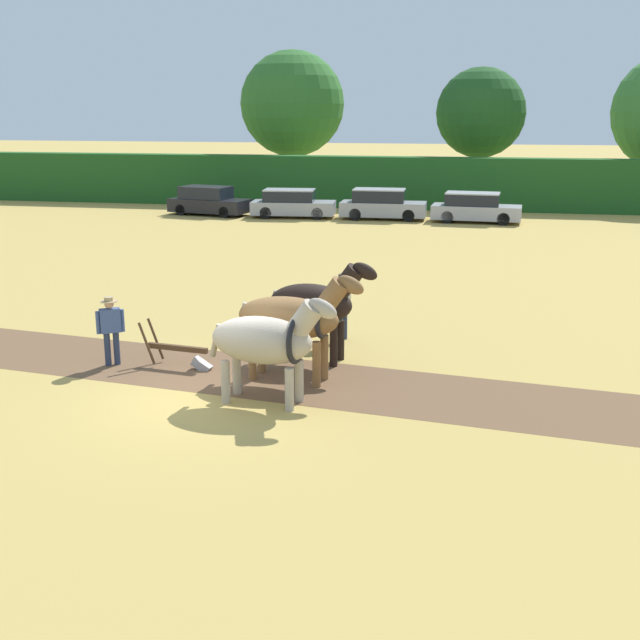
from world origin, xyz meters
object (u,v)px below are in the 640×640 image
tree_left (481,113)px  parked_car_left (292,204)px  parked_car_center_left (382,205)px  parked_car_center (475,208)px  tree_far_left (292,104)px  draft_horse_trail_left (316,303)px  parked_car_far_left (209,201)px  farmer_beside_team (342,302)px  plow (183,354)px  draft_horse_lead_right (293,318)px  farmer_at_plow (111,326)px  draft_horse_lead_left (267,340)px

tree_left → parked_car_left: size_ratio=1.78×
tree_left → parked_car_center_left: 11.78m
parked_car_center → tree_far_left: bearing=140.8°
parked_car_center_left → parked_car_left: bearing=-178.4°
tree_far_left → draft_horse_trail_left: 37.02m
parked_car_far_left → draft_horse_trail_left: bearing=-54.4°
farmer_beside_team → parked_car_far_left: farmer_beside_team is taller
plow → parked_car_center_left: 25.82m
draft_horse_lead_right → parked_car_far_left: bearing=120.1°
tree_far_left → farmer_beside_team: 35.39m
parked_car_center_left → plow: bearing=-94.2°
tree_left → draft_horse_trail_left: (-3.49, -34.37, -4.02)m
parked_car_center → farmer_beside_team: bearing=-94.2°
tree_far_left → parked_car_left: tree_far_left is taller
plow → parked_car_center: size_ratio=0.38×
farmer_at_plow → parked_car_center_left: farmer_at_plow is taller
farmer_at_plow → parked_car_center_left: bearing=140.4°
draft_horse_trail_left → farmer_at_plow: draft_horse_trail_left is taller
draft_horse_trail_left → parked_car_center: bearing=89.7°
parked_car_left → parked_car_center: size_ratio=0.99×
parked_car_center → parked_car_left: bearing=-176.7°
draft_horse_lead_left → farmer_beside_team: draft_horse_lead_left is taller
parked_car_far_left → parked_car_left: size_ratio=1.02×
parked_car_center → draft_horse_lead_right: bearing=-94.4°
tree_left → farmer_beside_team: tree_left is taller
draft_horse_lead_left → draft_horse_lead_right: 1.45m
parked_car_far_left → parked_car_center: (14.39, -0.25, -0.01)m
plow → parked_car_far_left: bearing=115.2°
draft_horse_lead_right → parked_car_left: size_ratio=0.64×
farmer_at_plow → farmer_beside_team: bearing=89.4°
tree_left → draft_horse_lead_left: bearing=-96.0°
draft_horse_lead_left → draft_horse_lead_right: bearing=89.6°
draft_horse_trail_left → parked_car_far_left: draft_horse_trail_left is taller
parked_car_left → farmer_beside_team: bearing=-79.0°
farmer_at_plow → draft_horse_lead_left: bearing=35.1°
draft_horse_lead_left → parked_car_left: 27.97m
tree_left → draft_horse_lead_right: tree_left is taller
draft_horse_trail_left → plow: 3.22m
tree_far_left → draft_horse_lead_left: bearing=-77.9°
tree_left → farmer_beside_team: bearing=-95.6°
tree_far_left → parked_car_left: (2.51, -11.20, -5.23)m
draft_horse_lead_left → draft_horse_trail_left: (0.40, 2.87, 0.07)m
tree_left → draft_horse_lead_left: 37.67m
tree_left → parked_car_left: 14.60m
farmer_at_plow → plow: bearing=61.6°
draft_horse_trail_left → plow: draft_horse_trail_left is taller
farmer_at_plow → draft_horse_trail_left: bearing=72.2°
draft_horse_lead_right → plow: size_ratio=1.70×
tree_left → draft_horse_lead_left: size_ratio=2.96×
draft_horse_trail_left → parked_car_far_left: 27.00m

